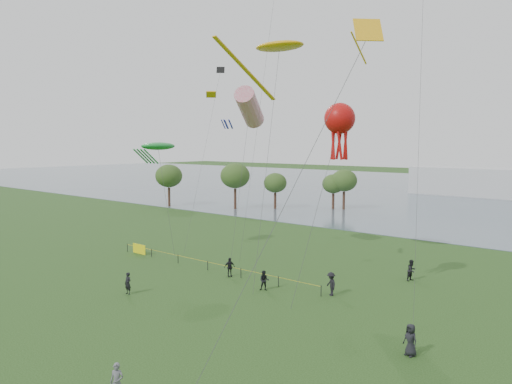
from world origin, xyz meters
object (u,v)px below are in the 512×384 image
Objects in this scene: kite_flyer at (117,382)px; kite_octopus at (340,120)px; fence at (164,254)px; kite_stingray at (278,47)px.

kite_flyer is 22.27m from kite_octopus.
fence is 26.88m from kite_flyer.
kite_flyer is (19.33, -18.67, 0.31)m from fence.
fence is 22.41m from kite_stingray.
kite_stingray reaches higher than kite_octopus.
kite_stingray reaches higher than fence.
kite_flyer is at bearing -44.00° from fence.
kite_stingray is at bearing 11.52° from fence.
fence is 1.22× the size of kite_stingray.
fence is 13.89× the size of kite_flyer.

